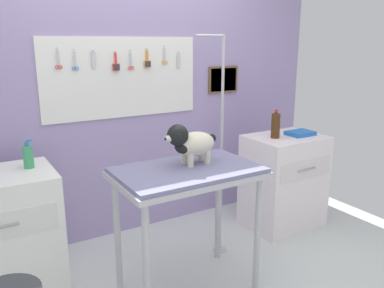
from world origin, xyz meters
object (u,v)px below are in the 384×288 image
dog (190,143)px  cabinet_right (283,181)px  grooming_table (188,183)px  grooming_arm (221,157)px  soda_bottle (276,125)px

dog → cabinet_right: dog is taller
grooming_table → grooming_arm: bearing=33.1°
grooming_table → soda_bottle: 1.25m
dog → cabinet_right: size_ratio=0.46×
cabinet_right → soda_bottle: (-0.13, 0.00, 0.55)m
grooming_arm → grooming_table: bearing=-146.9°
dog → cabinet_right: 1.43m
grooming_arm → soda_bottle: bearing=9.6°
cabinet_right → dog: bearing=-163.4°
grooming_arm → cabinet_right: 0.90m
grooming_table → dog: (0.06, 0.06, 0.25)m
dog → soda_bottle: size_ratio=1.55×
grooming_arm → cabinet_right: (0.81, 0.11, -0.39)m
cabinet_right → soda_bottle: size_ratio=3.39×
grooming_table → dog: size_ratio=2.40×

